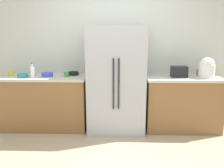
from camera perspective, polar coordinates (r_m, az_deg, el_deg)
The scene contains 13 objects.
kitchen_back_panel at distance 4.15m, azimuth 0.07°, elevation 10.06°, with size 5.02×0.10×2.89m, color silver.
counter_left at distance 4.13m, azimuth -16.31°, elevation -4.31°, with size 1.46×0.67×0.92m.
counter_right at distance 4.08m, azimuth 17.15°, elevation -4.56°, with size 1.25×0.67×0.92m.
refrigerator at distance 3.79m, azimuth 1.09°, elevation 1.16°, with size 0.94×0.75×1.75m.
toaster at distance 3.93m, azimuth 16.60°, elevation 3.03°, with size 0.26×0.16×0.18m, color black.
rice_cooker at distance 4.00m, azimuth 22.90°, elevation 3.75°, with size 0.26×0.26×0.33m.
bottle_a at distance 3.92m, azimuth -19.49°, elevation 2.90°, with size 0.07×0.07×0.25m.
cup_a at distance 4.24m, azimuth 21.02°, elevation 2.80°, with size 0.07×0.07×0.10m, color brown.
cup_b at distance 4.27m, azimuth -24.19°, elevation 2.51°, with size 0.09×0.09×0.08m, color yellow.
cup_c at distance 3.88m, azimuth -11.45°, elevation 2.44°, with size 0.08×0.08×0.08m, color green.
bowl_a at distance 4.04m, azimuth -21.62°, elevation 2.02°, with size 0.17×0.17×0.06m, color teal.
bowl_b at distance 3.99m, azimuth -16.06°, elevation 2.36°, with size 0.19×0.19×0.07m, color blue.
bowl_c at distance 4.02m, azimuth -9.73°, elevation 2.69°, with size 0.18×0.18×0.06m, color black.
Camera 1 is at (0.11, -2.48, 1.60)m, focal length 36.10 mm.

